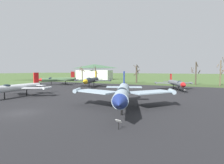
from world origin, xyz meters
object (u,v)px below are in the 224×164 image
at_px(jet_fighter_front_right, 123,92).
at_px(info_placard_front_right, 119,123).
at_px(info_placard_rear_left, 185,91).
at_px(jet_fighter_rear_right, 91,80).
at_px(jet_fighter_rear_center, 15,88).
at_px(visitor_building, 94,72).
at_px(jet_fighter_rear_left, 176,83).
at_px(jet_fighter_front_left, 58,79).

xyz_separation_m(jet_fighter_front_right, info_placard_front_right, (2.78, -7.46, -1.72)).
bearing_deg(info_placard_rear_left, jet_fighter_rear_right, 172.50).
bearing_deg(info_placard_front_right, jet_fighter_rear_center, 162.04).
bearing_deg(info_placard_front_right, jet_fighter_front_right, 110.46).
bearing_deg(visitor_building, info_placard_rear_left, -41.26).
xyz_separation_m(jet_fighter_rear_center, jet_fighter_rear_left, (25.88, 26.30, 0.01)).
bearing_deg(visitor_building, jet_fighter_rear_right, -59.15).
relative_size(info_placard_front_right, visitor_building, 0.04).
bearing_deg(jet_fighter_front_left, jet_fighter_rear_right, -10.05).
relative_size(info_placard_rear_left, jet_fighter_rear_right, 0.06).
distance_m(jet_fighter_rear_left, jet_fighter_rear_right, 24.44).
bearing_deg(jet_fighter_rear_left, visitor_building, 141.29).
distance_m(jet_fighter_front_right, visitor_building, 80.90).
bearing_deg(jet_fighter_rear_center, jet_fighter_front_right, -1.77).
bearing_deg(jet_fighter_rear_left, info_placard_front_right, -91.22).
relative_size(info_placard_front_right, jet_fighter_rear_right, 0.06).
bearing_deg(jet_fighter_rear_left, jet_fighter_rear_right, -174.38).
bearing_deg(visitor_building, jet_fighter_rear_left, -38.71).
height_order(jet_fighter_rear_right, visitor_building, visitor_building).
bearing_deg(jet_fighter_front_right, jet_fighter_rear_left, 82.58).
height_order(jet_fighter_rear_left, visitor_building, visitor_building).
height_order(info_placard_front_right, visitor_building, visitor_building).
height_order(jet_fighter_front_left, info_placard_front_right, jet_fighter_front_left).
height_order(jet_fighter_front_right, jet_fighter_rear_right, jet_fighter_front_right).
distance_m(info_placard_rear_left, jet_fighter_rear_right, 27.09).
distance_m(jet_fighter_front_right, info_placard_front_right, 8.15).
relative_size(jet_fighter_front_left, info_placard_rear_left, 13.32).
relative_size(jet_fighter_front_left, jet_fighter_front_right, 0.78).
height_order(jet_fighter_front_left, visitor_building, visitor_building).
xyz_separation_m(jet_fighter_rear_center, visitor_building, (-23.53, 65.91, 2.36)).
distance_m(jet_fighter_front_right, jet_fighter_rear_center, 22.38).
relative_size(jet_fighter_rear_center, visitor_building, 0.64).
bearing_deg(jet_fighter_rear_center, visitor_building, 109.64).
xyz_separation_m(jet_fighter_front_left, jet_fighter_rear_center, (14.62, -26.78, -0.06)).
distance_m(jet_fighter_front_left, jet_fighter_rear_right, 16.44).
xyz_separation_m(jet_fighter_front_right, jet_fighter_rear_center, (-22.37, 0.69, -0.42)).
xyz_separation_m(jet_fighter_front_left, jet_fighter_rear_left, (40.50, -0.47, -0.05)).
distance_m(jet_fighter_rear_left, visitor_building, 63.36).
bearing_deg(visitor_building, jet_fighter_rear_center, -70.36).
height_order(jet_fighter_rear_center, jet_fighter_rear_right, jet_fighter_rear_right).
bearing_deg(info_placard_rear_left, jet_fighter_front_right, -105.91).
bearing_deg(jet_fighter_front_left, jet_fighter_rear_left, -0.67).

